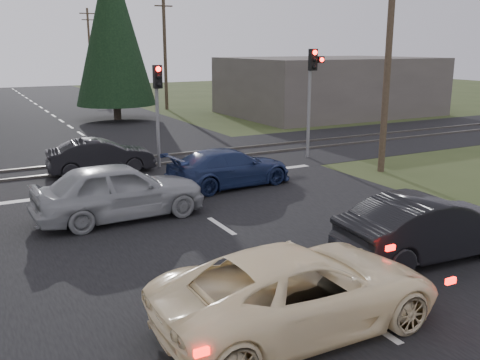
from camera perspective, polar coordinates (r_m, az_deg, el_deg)
ground at (r=12.32m, az=4.23°, el=-8.98°), size 120.00×120.00×0.00m
road at (r=21.04m, az=-10.42°, el=0.65°), size 14.00×100.00×0.01m
rail_corridor at (r=22.91m, az=-11.97°, el=1.68°), size 120.00×8.00×0.01m
stop_line at (r=19.37m, az=-8.79°, el=-0.42°), size 13.00×0.35×0.00m
rail_near at (r=22.15m, az=-11.39°, el=1.40°), size 120.00×0.12×0.10m
rail_far at (r=23.65m, az=-12.52°, el=2.15°), size 120.00×0.12×0.10m
traffic_signal_right at (r=23.46m, az=7.72°, el=10.32°), size 0.68×0.48×4.70m
traffic_signal_center at (r=21.53m, az=-8.76°, el=8.59°), size 0.32×0.48×4.10m
utility_pole_near at (r=21.33m, az=15.59°, el=13.37°), size 1.80×0.26×9.00m
utility_pole_mid at (r=42.16m, az=-8.02°, el=13.87°), size 1.80×0.26×9.00m
utility_pole_far at (r=66.18m, az=-15.75°, el=13.54°), size 1.80×0.26×9.00m
conifer_tree at (r=36.84m, az=-13.43°, el=15.58°), size 5.20×5.20×11.00m
building_right at (r=39.80m, az=9.45°, el=9.88°), size 14.00×10.00×4.00m
cream_coupe at (r=9.51m, az=6.37°, el=-11.53°), size 5.20×2.40×1.44m
dark_hatchback at (r=13.17m, az=19.58°, el=-4.77°), size 4.61×1.88×1.49m
silver_car at (r=15.57m, az=-12.75°, el=-1.12°), size 4.89×2.09×1.65m
blue_sedan at (r=18.76m, az=-1.14°, el=1.32°), size 4.71×2.23×1.33m
dark_car_far at (r=21.40m, az=-14.64°, el=2.46°), size 4.11×1.68×1.32m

